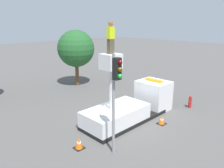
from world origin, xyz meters
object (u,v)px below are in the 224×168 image
Objects in this scene: traffic_cone_rear at (79,143)px; traffic_light_pole at (116,86)px; bucket_truck at (132,106)px; tree_left_bg at (76,49)px; worker at (111,38)px; traffic_cone_curbside at (162,120)px; fire_hydrant at (190,102)px.

traffic_light_pole is at bearing -58.62° from traffic_cone_rear.
traffic_cone_rear is at bearing -173.87° from bucket_truck.
worker is at bearing -114.06° from tree_left_bg.
traffic_light_pole is 8.98× the size of traffic_cone_curbside.
worker is at bearing 144.08° from traffic_cone_curbside.
fire_hydrant is (8.47, 0.29, -3.10)m from traffic_light_pole.
traffic_light_pole reaches higher than fire_hydrant.
tree_left_bg is (-2.52, 11.17, 3.33)m from fire_hydrant.
bucket_truck is 5.17m from traffic_light_pole.
traffic_cone_rear is 0.11× the size of tree_left_bg.
worker is 3.12× the size of traffic_cone_curbside.
fire_hydrant is 11.92m from tree_left_bg.
traffic_cone_curbside is (0.69, -1.95, -0.59)m from bucket_truck.
bucket_truck is at bearing 6.13° from traffic_cone_rear.
traffic_cone_curbside is at bearing -35.92° from worker.
bucket_truck is at bearing 0.00° from worker.
tree_left_bg is at bearing 62.58° from traffic_light_pole.
tree_left_bg is (6.97, 9.78, 3.50)m from traffic_cone_rear.
traffic_cone_rear is 5.71m from traffic_cone_curbside.
fire_hydrant is 9.59m from traffic_cone_rear.
bucket_truck is at bearing -102.92° from tree_left_bg.
traffic_light_pole reaches higher than traffic_cone_rear.
worker is at bearing 164.04° from fire_hydrant.
traffic_light_pole is (-1.81, -2.20, -1.95)m from worker.
bucket_truck is 5.08m from worker.
traffic_light_pole is 5.59m from traffic_cone_curbside.
worker reaches higher than traffic_cone_curbside.
traffic_cone_curbside is (-3.96, -0.05, -0.20)m from fire_hydrant.
traffic_cone_curbside is at bearing 3.10° from traffic_light_pole.
traffic_light_pole is 8.15× the size of traffic_cone_rear.
worker reaches higher than fire_hydrant.
bucket_truck is 4.90m from traffic_cone_rear.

